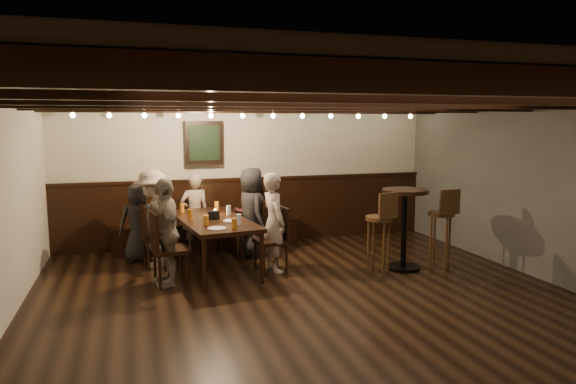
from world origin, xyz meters
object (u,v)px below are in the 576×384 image
object	(u,v)px
chair_left_far	(169,262)
person_bench_right	(251,212)
person_left_far	(166,232)
person_right_near	(252,212)
dining_table	(213,223)
person_left_near	(154,219)
chair_left_near	(157,248)
person_right_far	(274,222)
person_bench_centre	(195,213)
bar_stool_right	(441,239)
bar_stool_left	(379,245)
high_top_table	(404,217)
chair_right_near	(250,239)
person_bench_left	(139,222)
chair_right_far	(272,252)

from	to	relation	value
chair_left_far	person_bench_right	world-z (taller)	person_bench_right
person_left_far	person_right_near	bearing A→B (deg)	120.96
dining_table	person_left_far	xyz separation A→B (m)	(-0.69, -0.54, 0.03)
person_left_near	chair_left_near	bearing A→B (deg)	90.00
person_right_far	person_bench_right	bearing A→B (deg)	-6.34
person_bench_centre	bar_stool_right	xyz separation A→B (m)	(3.24, -1.99, -0.20)
dining_table	chair_left_far	xyz separation A→B (m)	(-0.66, -0.54, -0.38)
person_left_far	person_right_near	size ratio (longest dim) A/B	1.00
person_bench_right	person_right_far	size ratio (longest dim) A/B	0.87
chair_left_far	person_bench_right	distance (m)	2.13
person_bench_right	bar_stool_right	xyz separation A→B (m)	(2.33, -1.96, -0.18)
person_bench_right	bar_stool_left	distance (m)	2.41
high_top_table	bar_stool_right	world-z (taller)	bar_stool_right
person_bench_centre	person_right_near	distance (m)	0.96
person_left_near	person_left_far	size ratio (longest dim) A/B	1.02
person_right_far	bar_stool_right	distance (m)	2.39
person_left_far	person_right_near	world-z (taller)	same
person_bench_centre	bar_stool_left	distance (m)	3.04
person_bench_centre	person_left_far	size ratio (longest dim) A/B	0.92
chair_right_near	person_left_far	distance (m)	1.77
person_bench_left	bar_stool_left	size ratio (longest dim) A/B	1.02
chair_left_near	person_bench_left	xyz separation A→B (m)	(-0.24, 0.42, 0.31)
high_top_table	person_right_far	bearing A→B (deg)	166.16
chair_left_near	bar_stool_right	bearing A→B (deg)	63.99
person_bench_centre	person_right_far	size ratio (longest dim) A/B	0.91
chair_left_far	high_top_table	xyz separation A→B (m)	(3.26, -0.25, 0.47)
person_right_far	bar_stool_right	xyz separation A→B (m)	(2.30, -0.60, -0.26)
person_left_near	high_top_table	world-z (taller)	person_left_near
chair_right_far	bar_stool_left	distance (m)	1.49
bar_stool_right	chair_right_far	bearing A→B (deg)	161.74
chair_right_far	person_bench_centre	size ratio (longest dim) A/B	0.71
chair_left_near	person_bench_centre	size ratio (longest dim) A/B	0.72
person_bench_right	person_right_near	bearing A→B (deg)	71.57
high_top_table	chair_right_near	bearing A→B (deg)	145.64
chair_left_far	bar_stool_left	bearing A→B (deg)	73.11
chair_right_near	bar_stool_left	world-z (taller)	bar_stool_left
chair_left_far	person_bench_left	world-z (taller)	person_bench_left
person_right_near	high_top_table	xyz separation A→B (m)	(1.92, -1.34, 0.06)
dining_table	chair_right_near	world-z (taller)	chair_right_near
dining_table	chair_left_far	world-z (taller)	chair_left_far
high_top_table	bar_stool_right	size ratio (longest dim) A/B	0.99
chair_right_far	person_bench_right	size ratio (longest dim) A/B	0.75
person_left_near	bar_stool_left	xyz separation A→B (m)	(2.91, -1.35, -0.28)
chair_left_near	bar_stool_left	size ratio (longest dim) A/B	0.79
person_bench_right	bar_stool_left	xyz separation A→B (m)	(1.33, -2.01, -0.18)
person_right_near	chair_right_near	bearing A→B (deg)	90.00
chair_left_far	person_bench_left	xyz separation A→B (m)	(-0.35, 1.32, 0.30)
person_right_near	bar_stool_left	xyz separation A→B (m)	(1.42, -1.54, -0.26)
chair_left_near	chair_right_far	bearing A→B (deg)	57.97
person_left_near	bar_stool_left	size ratio (longest dim) A/B	1.22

